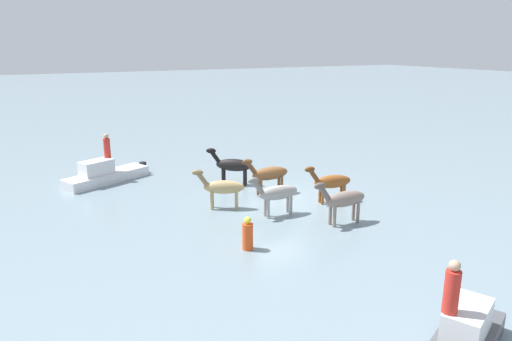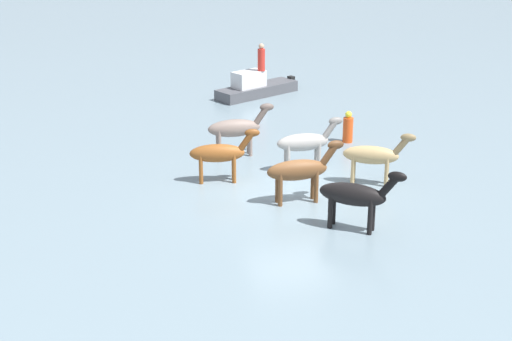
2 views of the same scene
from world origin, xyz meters
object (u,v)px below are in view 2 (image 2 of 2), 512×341
object	(u,v)px
horse_dark_mare	(300,170)
horse_lead	(220,153)
horse_dun_straggler	(305,142)
horse_pinto_flank	(236,128)
boat_dinghy_port	(256,89)
buoy_channel_marker	(348,128)
horse_gray_outer	(373,155)
horse_rear_stallion	(355,195)
person_watcher_seated	(261,58)

from	to	relation	value
horse_dark_mare	horse_lead	bearing A→B (deg)	130.52
horse_dark_mare	horse_lead	size ratio (longest dim) A/B	1.05
horse_dun_straggler	horse_pinto_flank	size ratio (longest dim) A/B	0.95
boat_dinghy_port	buoy_channel_marker	xyz separation A→B (m)	(7.26, 1.35, 0.21)
horse_gray_outer	horse_dark_mare	bearing A→B (deg)	-135.82
horse_lead	horse_gray_outer	distance (m)	4.63
horse_lead	horse_pinto_flank	xyz separation A→B (m)	(-2.23, 1.10, 0.05)
horse_dun_straggler	horse_pinto_flank	world-z (taller)	horse_pinto_flank
horse_rear_stallion	horse_lead	xyz separation A→B (m)	(-4.36, -2.57, -0.05)
horse_dun_straggler	boat_dinghy_port	distance (m)	9.65
boat_dinghy_port	buoy_channel_marker	size ratio (longest dim) A/B	3.57
horse_rear_stallion	buoy_channel_marker	size ratio (longest dim) A/B	1.75
horse_pinto_flank	buoy_channel_marker	distance (m)	4.23
horse_gray_outer	horse_pinto_flank	size ratio (longest dim) A/B	0.90
horse_gray_outer	horse_pinto_flank	world-z (taller)	horse_pinto_flank
horse_gray_outer	horse_rear_stallion	bearing A→B (deg)	-94.04
horse_gray_outer	buoy_channel_marker	world-z (taller)	horse_gray_outer
horse_gray_outer	person_watcher_seated	xyz separation A→B (m)	(-11.09, -0.27, 0.80)
horse_rear_stallion	person_watcher_seated	bearing A→B (deg)	122.13
person_watcher_seated	buoy_channel_marker	xyz separation A→B (m)	(7.05, 1.15, -1.21)
horse_pinto_flank	horse_dark_mare	bearing A→B (deg)	-78.10
horse_dark_mare	boat_dinghy_port	bearing A→B (deg)	81.07
boat_dinghy_port	person_watcher_seated	world-z (taller)	person_watcher_seated
horse_lead	boat_dinghy_port	bearing A→B (deg)	79.51
buoy_channel_marker	horse_lead	bearing A→B (deg)	-63.88
person_watcher_seated	buoy_channel_marker	world-z (taller)	person_watcher_seated
horse_lead	person_watcher_seated	size ratio (longest dim) A/B	1.81
horse_dun_straggler	boat_dinghy_port	xyz separation A→B (m)	(-9.57, 1.10, -0.62)
horse_rear_stallion	buoy_channel_marker	distance (m)	7.48
horse_dun_straggler	horse_dark_mare	distance (m)	2.69
horse_lead	horse_dark_mare	bearing A→B (deg)	-39.28
horse_dark_mare	horse_gray_outer	size ratio (longest dim) A/B	1.11
horse_dun_straggler	buoy_channel_marker	bearing A→B (deg)	45.49
horse_gray_outer	buoy_channel_marker	distance (m)	4.16
horse_dun_straggler	horse_gray_outer	size ratio (longest dim) A/B	1.06
horse_rear_stallion	boat_dinghy_port	bearing A→B (deg)	123.00
horse_dark_mare	buoy_channel_marker	bearing A→B (deg)	55.11
horse_gray_outer	person_watcher_seated	world-z (taller)	person_watcher_seated
boat_dinghy_port	buoy_channel_marker	world-z (taller)	boat_dinghy_port
horse_rear_stallion	person_watcher_seated	xyz separation A→B (m)	(-14.00, 1.56, 0.75)
horse_lead	horse_pinto_flank	distance (m)	2.49
horse_dark_mare	buoy_channel_marker	size ratio (longest dim) A/B	1.98
horse_lead	boat_dinghy_port	size ratio (longest dim) A/B	0.53
horse_gray_outer	horse_lead	bearing A→B (deg)	-170.13
horse_lead	buoy_channel_marker	world-z (taller)	horse_lead
horse_gray_outer	person_watcher_seated	distance (m)	11.13
horse_rear_stallion	buoy_channel_marker	world-z (taller)	horse_rear_stallion
boat_dinghy_port	horse_dark_mare	bearing A→B (deg)	55.00
horse_rear_stallion	horse_gray_outer	size ratio (longest dim) A/B	0.97
horse_rear_stallion	horse_lead	world-z (taller)	horse_rear_stallion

